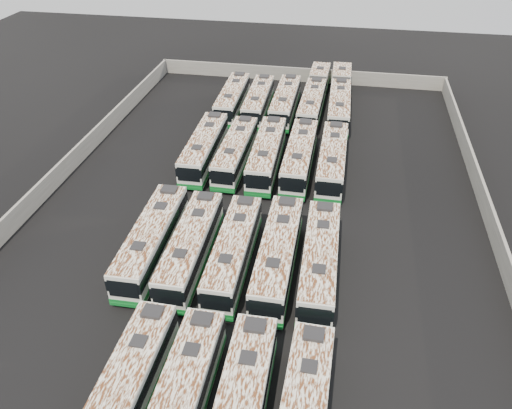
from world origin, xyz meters
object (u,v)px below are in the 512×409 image
(bus_front_left, at_px, (125,393))
(bus_midfront_center, at_px, (233,251))
(bus_midback_far_left, at_px, (204,148))
(bus_midback_right, at_px, (299,156))
(bus_midback_far_right, at_px, (332,160))
(bus_back_center, at_px, (285,102))
(bus_midfront_left, at_px, (191,247))
(bus_midfront_far_right, at_px, (320,260))
(bus_back_right, at_px, (314,96))
(bus_midfront_right, at_px, (278,255))
(bus_back_left, at_px, (258,101))
(bus_front_center, at_px, (180,403))
(bus_back_far_right, at_px, (340,97))
(bus_midback_left, at_px, (235,152))
(bus_midfront_far_left, at_px, (152,240))
(bus_back_far_left, at_px, (232,99))
(bus_midback_center, at_px, (267,154))

(bus_front_left, height_order, bus_midfront_center, bus_front_left)
(bus_midback_far_left, bearing_deg, bus_front_left, -84.59)
(bus_midback_right, relative_size, bus_midback_far_right, 1.00)
(bus_midback_right, bearing_deg, bus_midfront_center, -101.67)
(bus_midback_far_right, relative_size, bus_back_center, 1.01)
(bus_midfront_left, relative_size, bus_midfront_far_right, 0.99)
(bus_back_right, bearing_deg, bus_midfront_right, -88.78)
(bus_midfront_right, bearing_deg, bus_back_left, 103.00)
(bus_front_center, relative_size, bus_midfront_left, 0.99)
(bus_back_far_right, bearing_deg, bus_midback_left, -122.14)
(bus_midback_right, distance_m, bus_back_center, 15.32)
(bus_midfront_far_right, bearing_deg, bus_midback_far_right, 88.97)
(bus_midfront_left, height_order, bus_midback_far_left, bus_midback_far_left)
(bus_midback_left, relative_size, bus_back_center, 0.98)
(bus_midback_right, bearing_deg, bus_back_center, 104.02)
(bus_midback_far_left, distance_m, bus_back_far_right, 23.37)
(bus_midback_far_right, bearing_deg, bus_back_far_right, 90.08)
(bus_midfront_right, xyz_separation_m, bus_midback_left, (-7.43, 17.16, -0.07))
(bus_midfront_far_left, distance_m, bus_midback_right, 20.43)
(bus_front_center, distance_m, bus_midback_far_left, 32.86)
(bus_front_center, relative_size, bus_midfront_center, 1.00)
(bus_front_left, bearing_deg, bus_midback_far_left, 96.94)
(bus_midback_right, height_order, bus_midback_far_right, bus_midback_right)
(bus_midfront_center, height_order, bus_back_far_right, bus_back_far_right)
(bus_back_far_left, bearing_deg, bus_back_far_right, 11.33)
(bus_front_left, xyz_separation_m, bus_midfront_far_left, (-3.68, 14.81, 0.05))
(bus_midfront_far_left, xyz_separation_m, bus_midfront_right, (11.12, -0.04, 0.01))
(bus_front_left, xyz_separation_m, bus_back_right, (7.46, 50.11, -0.00))
(bus_midback_left, bearing_deg, bus_midfront_left, -89.93)
(bus_midback_right, relative_size, bus_back_left, 1.04)
(bus_midback_right, height_order, bus_back_left, bus_midback_right)
(bus_midfront_center, bearing_deg, bus_back_left, 96.08)
(bus_midback_left, relative_size, bus_back_right, 0.64)
(bus_front_left, distance_m, bus_midfront_left, 14.56)
(bus_midback_far_right, bearing_deg, bus_midfront_left, -122.44)
(bus_back_far_right, bearing_deg, bus_back_center, -156.93)
(bus_midback_right, xyz_separation_m, bus_back_far_left, (-11.05, 14.84, -0.05))
(bus_midfront_center, distance_m, bus_midfront_far_right, 7.32)
(bus_midfront_far_right, xyz_separation_m, bus_midback_left, (-10.95, 17.20, -0.05))
(bus_midback_far_left, relative_size, bus_back_far_left, 1.02)
(bus_midback_center, bearing_deg, bus_midfront_left, -103.17)
(bus_back_far_left, bearing_deg, bus_midfront_far_left, -91.32)
(bus_back_far_right, bearing_deg, bus_midback_far_left, -130.05)
(bus_midback_right, bearing_deg, bus_midback_far_left, -179.67)
(bus_midback_far_right, bearing_deg, bus_front_left, -108.89)
(bus_midfront_left, distance_m, bus_midback_far_left, 17.82)
(bus_midfront_left, xyz_separation_m, bus_back_far_left, (-3.62, 32.29, -0.01))
(bus_front_left, height_order, bus_midback_far_left, bus_midback_far_left)
(bus_midfront_far_right, bearing_deg, bus_midfront_right, 178.34)
(bus_back_left, bearing_deg, bus_midfront_center, -84.58)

